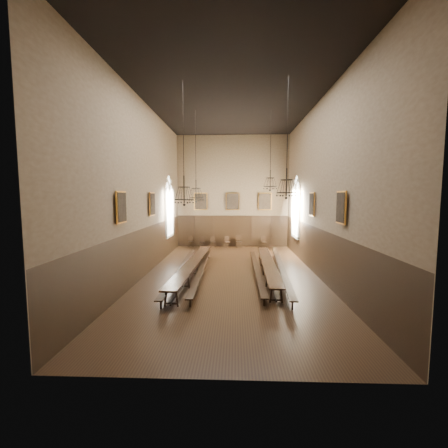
# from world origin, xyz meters

# --- Properties ---
(floor) EXTENTS (9.00, 18.00, 0.02)m
(floor) POSITION_xyz_m (0.00, 0.00, -0.01)
(floor) COLOR black
(floor) RESTS_ON ground
(ceiling) EXTENTS (9.00, 18.00, 0.02)m
(ceiling) POSITION_xyz_m (0.00, 0.00, 9.01)
(ceiling) COLOR black
(ceiling) RESTS_ON ground
(wall_back) EXTENTS (9.00, 0.02, 9.00)m
(wall_back) POSITION_xyz_m (0.00, 9.01, 4.50)
(wall_back) COLOR #756148
(wall_back) RESTS_ON ground
(wall_front) EXTENTS (9.00, 0.02, 9.00)m
(wall_front) POSITION_xyz_m (0.00, -9.01, 4.50)
(wall_front) COLOR #756148
(wall_front) RESTS_ON ground
(wall_left) EXTENTS (0.02, 18.00, 9.00)m
(wall_left) POSITION_xyz_m (-4.51, 0.00, 4.50)
(wall_left) COLOR #756148
(wall_left) RESTS_ON ground
(wall_right) EXTENTS (0.02, 18.00, 9.00)m
(wall_right) POSITION_xyz_m (4.51, 0.00, 4.50)
(wall_right) COLOR #756148
(wall_right) RESTS_ON ground
(wainscot_panelling) EXTENTS (9.00, 18.00, 2.50)m
(wainscot_panelling) POSITION_xyz_m (0.00, 0.00, 1.25)
(wainscot_panelling) COLOR black
(wainscot_panelling) RESTS_ON floor
(table_left) EXTENTS (1.12, 9.67, 0.75)m
(table_left) POSITION_xyz_m (-1.97, -0.22, 0.38)
(table_left) COLOR black
(table_left) RESTS_ON floor
(table_right) EXTENTS (0.89, 9.05, 0.71)m
(table_right) POSITION_xyz_m (1.94, 0.06, 0.35)
(table_right) COLOR black
(table_right) RESTS_ON floor
(bench_left_outer) EXTENTS (0.48, 10.05, 0.45)m
(bench_left_outer) POSITION_xyz_m (-2.59, -0.19, 0.29)
(bench_left_outer) COLOR black
(bench_left_outer) RESTS_ON floor
(bench_left_inner) EXTENTS (0.47, 9.84, 0.44)m
(bench_left_inner) POSITION_xyz_m (-1.53, -0.07, 0.28)
(bench_left_inner) COLOR black
(bench_left_inner) RESTS_ON floor
(bench_right_inner) EXTENTS (0.33, 9.22, 0.41)m
(bench_right_inner) POSITION_xyz_m (1.35, -0.13, 0.26)
(bench_right_inner) COLOR black
(bench_right_inner) RESTS_ON floor
(bench_right_outer) EXTENTS (0.98, 10.44, 0.47)m
(bench_right_outer) POSITION_xyz_m (2.64, 0.08, 0.30)
(bench_right_outer) COLOR black
(bench_right_outer) RESTS_ON floor
(chair_0) EXTENTS (0.49, 0.49, 0.90)m
(chair_0) POSITION_xyz_m (-3.38, 8.52, 0.27)
(chair_0) COLOR black
(chair_0) RESTS_ON floor
(chair_1) EXTENTS (0.44, 0.44, 0.86)m
(chair_1) POSITION_xyz_m (-2.47, 8.47, 0.26)
(chair_1) COLOR black
(chair_1) RESTS_ON floor
(chair_2) EXTENTS (0.48, 0.48, 0.86)m
(chair_2) POSITION_xyz_m (-1.56, 8.53, 0.26)
(chair_2) COLOR black
(chair_2) RESTS_ON floor
(chair_3) EXTENTS (0.50, 0.50, 0.88)m
(chair_3) POSITION_xyz_m (-0.40, 8.49, 0.27)
(chair_3) COLOR black
(chair_3) RESTS_ON floor
(chair_4) EXTENTS (0.47, 0.47, 0.95)m
(chair_4) POSITION_xyz_m (0.52, 8.50, 0.29)
(chair_4) COLOR black
(chair_4) RESTS_ON floor
(chair_6) EXTENTS (0.51, 0.51, 0.91)m
(chair_6) POSITION_xyz_m (2.53, 8.48, 0.27)
(chair_6) COLOR black
(chair_6) RESTS_ON floor
(chandelier_back_left) EXTENTS (0.85, 0.85, 5.11)m
(chandelier_back_left) POSITION_xyz_m (-2.07, 2.08, 4.38)
(chandelier_back_left) COLOR black
(chandelier_back_left) RESTS_ON ceiling
(chandelier_back_right) EXTENTS (0.76, 0.76, 4.45)m
(chandelier_back_right) POSITION_xyz_m (2.23, 2.07, 5.01)
(chandelier_back_right) COLOR black
(chandelier_back_right) RESTS_ON ceiling
(chandelier_front_left) EXTENTS (0.84, 0.84, 5.15)m
(chandelier_front_left) POSITION_xyz_m (-2.00, -2.43, 4.34)
(chandelier_front_left) COLOR black
(chandelier_front_left) RESTS_ON ceiling
(chandelier_front_right) EXTENTS (0.82, 0.82, 4.86)m
(chandelier_front_right) POSITION_xyz_m (2.35, -2.77, 4.62)
(chandelier_front_right) COLOR black
(chandelier_front_right) RESTS_ON ceiling
(portrait_back_0) EXTENTS (1.10, 0.12, 1.40)m
(portrait_back_0) POSITION_xyz_m (-2.60, 8.88, 3.70)
(portrait_back_0) COLOR gold
(portrait_back_0) RESTS_ON wall_back
(portrait_back_1) EXTENTS (1.10, 0.12, 1.40)m
(portrait_back_1) POSITION_xyz_m (0.00, 8.88, 3.70)
(portrait_back_1) COLOR gold
(portrait_back_1) RESTS_ON wall_back
(portrait_back_2) EXTENTS (1.10, 0.12, 1.40)m
(portrait_back_2) POSITION_xyz_m (2.60, 8.88, 3.70)
(portrait_back_2) COLOR gold
(portrait_back_2) RESTS_ON wall_back
(portrait_left_0) EXTENTS (0.12, 1.00, 1.30)m
(portrait_left_0) POSITION_xyz_m (-4.38, 1.00, 3.70)
(portrait_left_0) COLOR gold
(portrait_left_0) RESTS_ON wall_left
(portrait_left_1) EXTENTS (0.12, 1.00, 1.30)m
(portrait_left_1) POSITION_xyz_m (-4.38, -3.50, 3.70)
(portrait_left_1) COLOR gold
(portrait_left_1) RESTS_ON wall_left
(portrait_right_0) EXTENTS (0.12, 1.00, 1.30)m
(portrait_right_0) POSITION_xyz_m (4.38, 1.00, 3.70)
(portrait_right_0) COLOR gold
(portrait_right_0) RESTS_ON wall_right
(portrait_right_1) EXTENTS (0.12, 1.00, 1.30)m
(portrait_right_1) POSITION_xyz_m (4.38, -3.50, 3.70)
(portrait_right_1) COLOR gold
(portrait_right_1) RESTS_ON wall_right
(window_right) EXTENTS (0.20, 2.20, 4.60)m
(window_right) POSITION_xyz_m (4.43, 5.50, 3.40)
(window_right) COLOR white
(window_right) RESTS_ON wall_right
(window_left) EXTENTS (0.20, 2.20, 4.60)m
(window_left) POSITION_xyz_m (-4.43, 5.50, 3.40)
(window_left) COLOR white
(window_left) RESTS_ON wall_left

